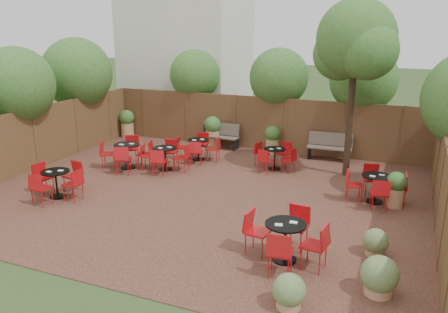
% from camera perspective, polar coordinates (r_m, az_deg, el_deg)
% --- Properties ---
extents(ground, '(80.00, 80.00, 0.00)m').
position_cam_1_polar(ground, '(12.92, -2.61, -4.63)').
color(ground, '#354F23').
rests_on(ground, ground).
extents(courtyard_paving, '(12.00, 10.00, 0.02)m').
position_cam_1_polar(courtyard_paving, '(12.92, -2.61, -4.59)').
color(courtyard_paving, '#3C1E18').
rests_on(courtyard_paving, ground).
extents(fence_back, '(12.00, 0.08, 2.00)m').
position_cam_1_polar(fence_back, '(17.10, 4.49, 4.12)').
color(fence_back, brown).
rests_on(fence_back, ground).
extents(fence_left, '(0.08, 10.00, 2.00)m').
position_cam_1_polar(fence_left, '(16.02, -22.50, 2.04)').
color(fence_left, brown).
rests_on(fence_left, ground).
extents(fence_right, '(0.08, 10.00, 2.00)m').
position_cam_1_polar(fence_right, '(11.52, 25.53, -3.69)').
color(fence_right, brown).
rests_on(fence_right, ground).
extents(neighbour_building, '(5.00, 4.00, 8.00)m').
position_cam_1_polar(neighbour_building, '(21.23, -4.66, 14.70)').
color(neighbour_building, silver).
rests_on(neighbour_building, ground).
extents(overhang_foliage, '(15.80, 10.46, 2.62)m').
position_cam_1_polar(overhang_foliage, '(15.32, -2.94, 9.20)').
color(overhang_foliage, '#326320').
rests_on(overhang_foliage, ground).
extents(courtyard_tree, '(2.54, 2.44, 5.31)m').
position_cam_1_polar(courtyard_tree, '(14.13, 16.05, 13.25)').
color(courtyard_tree, black).
rests_on(courtyard_tree, courtyard_paving).
extents(park_bench_left, '(1.55, 0.58, 0.94)m').
position_cam_1_polar(park_bench_left, '(17.38, -0.55, 2.69)').
color(park_bench_left, brown).
rests_on(park_bench_left, courtyard_paving).
extents(park_bench_right, '(1.53, 0.55, 0.93)m').
position_cam_1_polar(park_bench_right, '(16.26, 13.03, 1.27)').
color(park_bench_right, brown).
rests_on(park_bench_right, courtyard_paving).
extents(bistro_tables, '(9.64, 7.22, 0.94)m').
position_cam_1_polar(bistro_tables, '(13.24, -2.64, -1.98)').
color(bistro_tables, black).
rests_on(bistro_tables, courtyard_paving).
extents(planters, '(11.23, 4.24, 1.16)m').
position_cam_1_polar(planters, '(16.76, -0.66, 2.53)').
color(planters, tan).
rests_on(planters, courtyard_paving).
extents(low_shrubs, '(1.98, 3.00, 0.73)m').
position_cam_1_polar(low_shrubs, '(8.80, 15.87, -13.63)').
color(low_shrubs, tan).
rests_on(low_shrubs, courtyard_paving).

